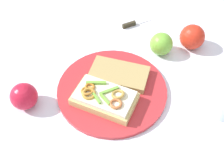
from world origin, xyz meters
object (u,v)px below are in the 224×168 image
(plate, at_px, (112,90))
(sandwich, at_px, (104,98))
(apple_1, at_px, (161,44))
(apple_0, at_px, (24,96))
(knife, at_px, (132,24))
(bread_slice_side, at_px, (119,74))
(apple_2, at_px, (192,37))

(plate, relative_size, sandwich, 1.63)
(apple_1, bearing_deg, apple_0, -150.48)
(plate, relative_size, knife, 2.97)
(sandwich, height_order, knife, sandwich)
(sandwich, relative_size, bread_slice_side, 1.15)
(plate, distance_m, bread_slice_side, 0.05)
(apple_2, relative_size, knife, 0.76)
(sandwich, distance_m, apple_2, 0.35)
(apple_2, bearing_deg, sandwich, -138.14)
(plate, bearing_deg, bread_slice_side, 67.78)
(apple_1, relative_size, knife, 0.68)
(sandwich, relative_size, apple_2, 2.41)
(apple_2, bearing_deg, apple_0, -152.82)
(apple_0, bearing_deg, bread_slice_side, 21.43)
(apple_1, bearing_deg, plate, -132.36)
(apple_0, xyz_separation_m, knife, (0.29, 0.34, -0.03))
(bread_slice_side, distance_m, apple_0, 0.27)
(apple_2, xyz_separation_m, knife, (-0.18, 0.10, -0.03))
(apple_0, distance_m, apple_1, 0.43)
(bread_slice_side, relative_size, knife, 1.58)
(apple_0, height_order, knife, apple_0)
(plate, xyz_separation_m, bread_slice_side, (0.02, 0.05, 0.02))
(plate, distance_m, sandwich, 0.05)
(plate, distance_m, apple_0, 0.24)
(apple_2, bearing_deg, plate, -141.99)
(apple_0, bearing_deg, apple_2, 27.18)
(apple_0, relative_size, apple_2, 0.92)
(plate, relative_size, apple_0, 4.25)
(apple_1, distance_m, knife, 0.16)
(apple_0, distance_m, knife, 0.45)
(plate, height_order, bread_slice_side, bread_slice_side)
(plate, height_order, knife, knife)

